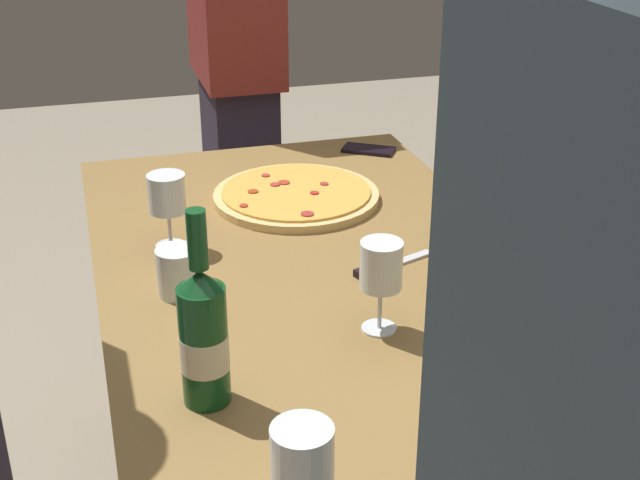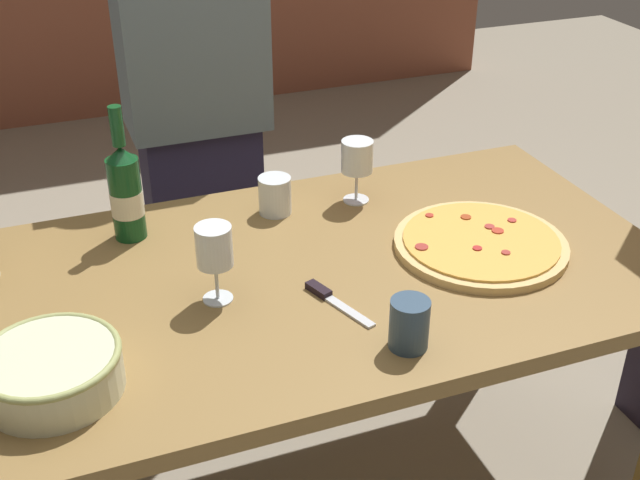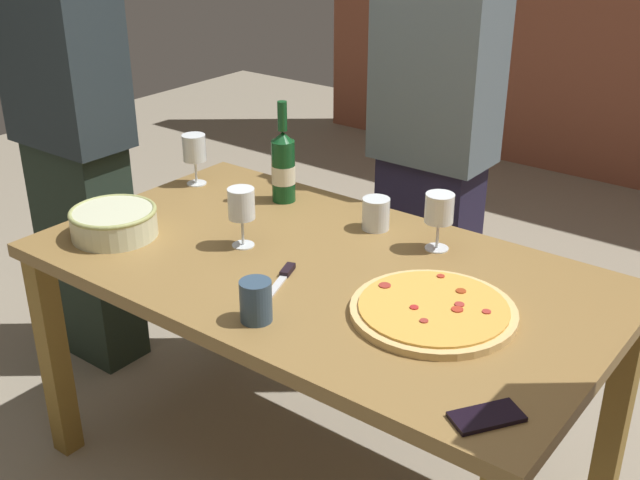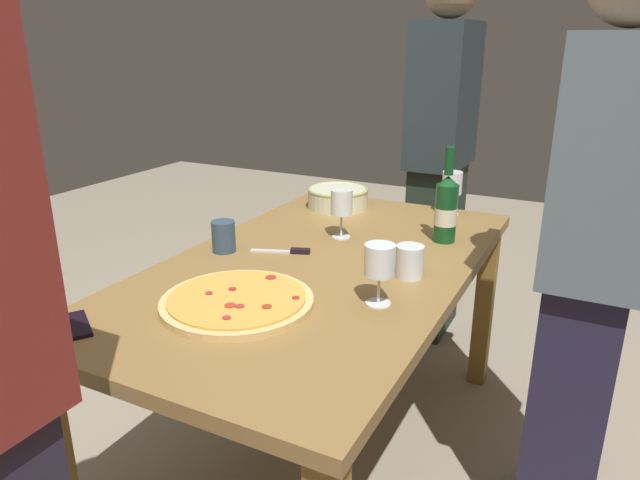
{
  "view_description": "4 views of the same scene",
  "coord_description": "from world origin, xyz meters",
  "px_view_note": "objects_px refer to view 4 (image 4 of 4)",
  "views": [
    {
      "loc": [
        -1.54,
        0.45,
        1.59
      ],
      "look_at": [
        0.0,
        0.0,
        0.82
      ],
      "focal_mm": 49.27,
      "sensor_mm": 36.0,
      "label": 1
    },
    {
      "loc": [
        -0.54,
        -1.44,
        1.71
      ],
      "look_at": [
        0.0,
        0.0,
        0.82
      ],
      "focal_mm": 45.09,
      "sensor_mm": 36.0,
      "label": 2
    },
    {
      "loc": [
        1.17,
        -1.53,
        1.72
      ],
      "look_at": [
        0.0,
        0.0,
        0.82
      ],
      "focal_mm": 44.07,
      "sensor_mm": 36.0,
      "label": 3
    },
    {
      "loc": [
        1.51,
        0.77,
        1.41
      ],
      "look_at": [
        0.0,
        0.0,
        0.82
      ],
      "focal_mm": 32.13,
      "sensor_mm": 36.0,
      "label": 4
    }
  ],
  "objects_px": {
    "wine_bottle": "(446,208)",
    "pizza_knife": "(289,251)",
    "cup_ceramic": "(224,236)",
    "dining_table": "(320,288)",
    "pizza": "(237,301)",
    "serving_bowl": "(338,197)",
    "cell_phone": "(73,326)",
    "person_host": "(591,264)",
    "cup_amber": "(410,261)",
    "person_guest_right": "(440,159)",
    "wine_glass_far_left": "(342,205)",
    "wine_glass_by_bottle": "(380,263)",
    "wine_glass_near_pizza": "(452,184)"
  },
  "relations": [
    {
      "from": "pizza_knife",
      "to": "cup_ceramic",
      "type": "bearing_deg",
      "value": -66.92
    },
    {
      "from": "cup_amber",
      "to": "person_host",
      "type": "height_order",
      "value": "person_host"
    },
    {
      "from": "wine_bottle",
      "to": "pizza_knife",
      "type": "height_order",
      "value": "wine_bottle"
    },
    {
      "from": "wine_glass_far_left",
      "to": "cup_ceramic",
      "type": "bearing_deg",
      "value": -43.12
    },
    {
      "from": "cup_amber",
      "to": "person_guest_right",
      "type": "xyz_separation_m",
      "value": [
        -1.14,
        -0.24,
        0.09
      ]
    },
    {
      "from": "pizza",
      "to": "person_host",
      "type": "xyz_separation_m",
      "value": [
        -0.48,
        0.82,
        0.08
      ]
    },
    {
      "from": "pizza_knife",
      "to": "dining_table",
      "type": "bearing_deg",
      "value": 79.13
    },
    {
      "from": "person_host",
      "to": "wine_glass_by_bottle",
      "type": "bearing_deg",
      "value": 24.54
    },
    {
      "from": "dining_table",
      "to": "cup_amber",
      "type": "height_order",
      "value": "cup_amber"
    },
    {
      "from": "cup_ceramic",
      "to": "dining_table",
      "type": "bearing_deg",
      "value": 100.29
    },
    {
      "from": "wine_glass_by_bottle",
      "to": "person_guest_right",
      "type": "relative_size",
      "value": 0.1
    },
    {
      "from": "serving_bowl",
      "to": "cup_ceramic",
      "type": "bearing_deg",
      "value": -9.42
    },
    {
      "from": "pizza",
      "to": "wine_glass_by_bottle",
      "type": "xyz_separation_m",
      "value": [
        -0.18,
        0.33,
        0.1
      ]
    },
    {
      "from": "pizza",
      "to": "dining_table",
      "type": "bearing_deg",
      "value": 172.59
    },
    {
      "from": "wine_glass_by_bottle",
      "to": "wine_bottle",
      "type": "bearing_deg",
      "value": 178.35
    },
    {
      "from": "wine_glass_near_pizza",
      "to": "cup_amber",
      "type": "height_order",
      "value": "wine_glass_near_pizza"
    },
    {
      "from": "wine_glass_near_pizza",
      "to": "wine_bottle",
      "type": "bearing_deg",
      "value": 11.45
    },
    {
      "from": "person_guest_right",
      "to": "person_host",
      "type": "bearing_deg",
      "value": 37.01
    },
    {
      "from": "pizza_knife",
      "to": "cup_amber",
      "type": "bearing_deg",
      "value": 88.26
    },
    {
      "from": "wine_bottle",
      "to": "wine_glass_by_bottle",
      "type": "relative_size",
      "value": 1.97
    },
    {
      "from": "person_host",
      "to": "cell_phone",
      "type": "bearing_deg",
      "value": 27.54
    },
    {
      "from": "wine_glass_near_pizza",
      "to": "cell_phone",
      "type": "xyz_separation_m",
      "value": [
        1.38,
        -0.56,
        -0.12
      ]
    },
    {
      "from": "pizza_knife",
      "to": "cell_phone",
      "type": "bearing_deg",
      "value": -16.5
    },
    {
      "from": "pizza",
      "to": "serving_bowl",
      "type": "height_order",
      "value": "serving_bowl"
    },
    {
      "from": "wine_bottle",
      "to": "pizza",
      "type": "bearing_deg",
      "value": -24.49
    },
    {
      "from": "wine_glass_near_pizza",
      "to": "cell_phone",
      "type": "height_order",
      "value": "wine_glass_near_pizza"
    },
    {
      "from": "wine_glass_far_left",
      "to": "cup_ceramic",
      "type": "distance_m",
      "value": 0.43
    },
    {
      "from": "dining_table",
      "to": "wine_glass_by_bottle",
      "type": "xyz_separation_m",
      "value": [
        0.21,
        0.28,
        0.21
      ]
    },
    {
      "from": "wine_glass_far_left",
      "to": "wine_glass_near_pizza",
      "type": "bearing_deg",
      "value": 149.88
    },
    {
      "from": "cup_ceramic",
      "to": "person_host",
      "type": "xyz_separation_m",
      "value": [
        -0.16,
        1.1,
        0.04
      ]
    },
    {
      "from": "serving_bowl",
      "to": "cell_phone",
      "type": "height_order",
      "value": "serving_bowl"
    },
    {
      "from": "cup_ceramic",
      "to": "cell_phone",
      "type": "bearing_deg",
      "value": -0.69
    },
    {
      "from": "pizza",
      "to": "serving_bowl",
      "type": "distance_m",
      "value": 1.0
    },
    {
      "from": "pizza",
      "to": "serving_bowl",
      "type": "bearing_deg",
      "value": -170.15
    },
    {
      "from": "person_guest_right",
      "to": "cup_ceramic",
      "type": "bearing_deg",
      "value": -14.91
    },
    {
      "from": "wine_glass_by_bottle",
      "to": "cell_phone",
      "type": "xyz_separation_m",
      "value": [
        0.46,
        -0.62,
        -0.11
      ]
    },
    {
      "from": "cell_phone",
      "to": "wine_bottle",
      "type": "bearing_deg",
      "value": -177.69
    },
    {
      "from": "wine_glass_near_pizza",
      "to": "cell_phone",
      "type": "relative_size",
      "value": 1.22
    },
    {
      "from": "dining_table",
      "to": "wine_glass_far_left",
      "type": "distance_m",
      "value": 0.33
    },
    {
      "from": "serving_bowl",
      "to": "person_guest_right",
      "type": "bearing_deg",
      "value": 153.58
    },
    {
      "from": "cup_ceramic",
      "to": "pizza_knife",
      "type": "distance_m",
      "value": 0.22
    },
    {
      "from": "wine_glass_far_left",
      "to": "wine_bottle",
      "type": "bearing_deg",
      "value": 110.85
    },
    {
      "from": "cup_ceramic",
      "to": "person_host",
      "type": "relative_size",
      "value": 0.06
    },
    {
      "from": "cup_ceramic",
      "to": "cell_phone",
      "type": "distance_m",
      "value": 0.61
    },
    {
      "from": "pizza",
      "to": "wine_glass_far_left",
      "type": "height_order",
      "value": "wine_glass_far_left"
    },
    {
      "from": "dining_table",
      "to": "pizza",
      "type": "xyz_separation_m",
      "value": [
        0.38,
        -0.05,
        0.11
      ]
    },
    {
      "from": "pizza",
      "to": "serving_bowl",
      "type": "xyz_separation_m",
      "value": [
        -0.98,
        -0.17,
        0.03
      ]
    },
    {
      "from": "cup_amber",
      "to": "pizza_knife",
      "type": "bearing_deg",
      "value": -91.74
    },
    {
      "from": "wine_glass_far_left",
      "to": "pizza_knife",
      "type": "bearing_deg",
      "value": -21.77
    },
    {
      "from": "cup_ceramic",
      "to": "person_guest_right",
      "type": "height_order",
      "value": "person_guest_right"
    }
  ]
}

